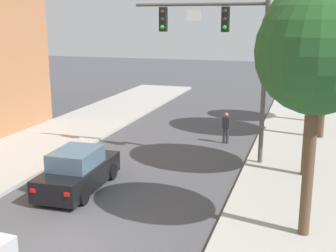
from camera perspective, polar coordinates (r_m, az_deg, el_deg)
The scene contains 8 objects.
ground_plane at distance 13.11m, azimuth -14.20°, elevation -15.47°, with size 120.00×120.00×0.00m, color #4C4C51.
traffic_signal_mast at distance 19.12m, azimuth 7.74°, elevation 10.60°, with size 5.88×0.38×7.50m.
car_lead_black at distance 16.95m, azimuth -11.68°, elevation -5.81°, with size 1.96×4.30×1.60m.
pedestrian_crossing_road at distance 22.88m, azimuth 7.58°, elevation -0.05°, with size 0.36×0.22×1.64m.
street_tree_nearest at distance 12.47m, azimuth 18.98°, elevation 8.95°, with size 3.39×3.39×7.00m.
street_tree_second at distance 17.75m, azimuth 18.69°, elevation 11.16°, with size 4.13×4.13×7.67m.
street_tree_third at distance 24.15m, azimuth 20.44°, elevation 13.10°, with size 4.34×4.34×8.44m.
street_tree_farthest at distance 28.04m, azimuth 19.51°, elevation 10.59°, with size 3.35×3.35×6.72m.
Camera 1 is at (6.32, -9.60, 6.29)m, focal length 46.61 mm.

